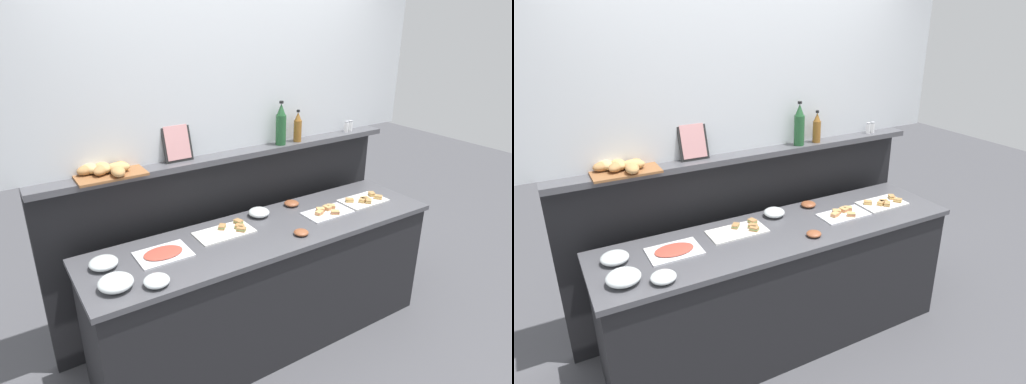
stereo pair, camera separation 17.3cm
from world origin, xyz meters
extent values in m
plane|color=#4C4C51|center=(0.00, 0.60, 0.00)|extent=(12.00, 12.00, 0.00)
cube|color=black|center=(0.00, 0.00, 0.43)|extent=(2.38, 0.60, 0.85)
cube|color=#4C4C51|center=(0.00, 0.00, 0.87)|extent=(2.42, 0.64, 0.03)
cube|color=black|center=(0.00, 0.50, 0.63)|extent=(2.68, 0.08, 1.26)
cube|color=#4C4C51|center=(0.00, 0.45, 1.28)|extent=(2.68, 0.22, 0.04)
cube|color=silver|center=(0.00, 0.52, 1.95)|extent=(3.28, 0.08, 1.30)
cube|color=white|center=(-0.27, 0.11, 0.89)|extent=(0.37, 0.20, 0.01)
cube|color=#AD7A47|center=(-0.13, 0.16, 0.90)|extent=(0.05, 0.06, 0.01)
cube|color=#66994C|center=(-0.13, 0.16, 0.91)|extent=(0.05, 0.06, 0.01)
cube|color=#AD7A47|center=(-0.13, 0.16, 0.92)|extent=(0.05, 0.06, 0.01)
cube|color=#AD7A47|center=(-0.17, 0.06, 0.90)|extent=(0.07, 0.07, 0.01)
cube|color=#66994C|center=(-0.17, 0.06, 0.91)|extent=(0.07, 0.07, 0.01)
cube|color=#AD7A47|center=(-0.17, 0.06, 0.92)|extent=(0.07, 0.07, 0.01)
cube|color=#AD7A47|center=(-0.26, 0.15, 0.90)|extent=(0.07, 0.07, 0.01)
cube|color=#66994C|center=(-0.26, 0.15, 0.91)|extent=(0.07, 0.07, 0.01)
cube|color=#AD7A47|center=(-0.26, 0.15, 0.92)|extent=(0.07, 0.07, 0.01)
cube|color=#AD7A47|center=(-0.16, 0.09, 0.90)|extent=(0.07, 0.07, 0.01)
cube|color=#66994C|center=(-0.16, 0.09, 0.91)|extent=(0.07, 0.07, 0.01)
cube|color=#AD7A47|center=(-0.16, 0.09, 0.92)|extent=(0.07, 0.07, 0.01)
cube|color=white|center=(0.86, 0.00, 0.89)|extent=(0.34, 0.21, 0.01)
cube|color=#B7844C|center=(0.97, -0.04, 0.90)|extent=(0.07, 0.07, 0.01)
cube|color=#E5C666|center=(0.97, -0.04, 0.91)|extent=(0.07, 0.07, 0.01)
cube|color=#B7844C|center=(0.97, -0.04, 0.92)|extent=(0.07, 0.07, 0.01)
cube|color=#B7844C|center=(0.82, -0.02, 0.90)|extent=(0.07, 0.06, 0.01)
cube|color=#E5C666|center=(0.82, -0.02, 0.91)|extent=(0.07, 0.06, 0.01)
cube|color=#B7844C|center=(0.82, -0.02, 0.92)|extent=(0.07, 0.06, 0.01)
cube|color=#B7844C|center=(0.86, -0.01, 0.90)|extent=(0.06, 0.05, 0.01)
cube|color=#E5C666|center=(0.86, -0.01, 0.91)|extent=(0.06, 0.05, 0.01)
cube|color=#B7844C|center=(0.86, -0.01, 0.92)|extent=(0.06, 0.05, 0.01)
cube|color=#B7844C|center=(0.74, 0.03, 0.90)|extent=(0.07, 0.06, 0.01)
cube|color=#E5C666|center=(0.74, 0.03, 0.91)|extent=(0.07, 0.06, 0.01)
cube|color=#B7844C|center=(0.74, 0.03, 0.92)|extent=(0.07, 0.06, 0.01)
cube|color=#B7844C|center=(0.85, -0.06, 0.90)|extent=(0.07, 0.07, 0.01)
cube|color=#E5C666|center=(0.85, -0.06, 0.91)|extent=(0.07, 0.07, 0.01)
cube|color=#B7844C|center=(0.85, -0.06, 0.92)|extent=(0.07, 0.07, 0.01)
cube|color=#B7844C|center=(0.97, 0.03, 0.90)|extent=(0.06, 0.07, 0.01)
cube|color=#E5C666|center=(0.97, 0.03, 0.91)|extent=(0.06, 0.07, 0.01)
cube|color=#B7844C|center=(0.97, 0.03, 0.92)|extent=(0.06, 0.07, 0.01)
cube|color=silver|center=(0.49, -0.02, 0.89)|extent=(0.35, 0.19, 0.01)
cube|color=tan|center=(0.51, -0.07, 0.90)|extent=(0.07, 0.06, 0.01)
cube|color=#D1664C|center=(0.51, -0.07, 0.91)|extent=(0.07, 0.06, 0.01)
cube|color=tan|center=(0.51, -0.07, 0.92)|extent=(0.07, 0.06, 0.01)
cube|color=tan|center=(0.55, 0.02, 0.90)|extent=(0.07, 0.06, 0.01)
cube|color=#D1664C|center=(0.55, 0.02, 0.91)|extent=(0.07, 0.06, 0.01)
cube|color=tan|center=(0.55, 0.02, 0.92)|extent=(0.07, 0.06, 0.01)
cube|color=tan|center=(0.41, -0.02, 0.90)|extent=(0.07, 0.06, 0.01)
cube|color=#D1664C|center=(0.41, -0.02, 0.91)|extent=(0.07, 0.06, 0.01)
cube|color=tan|center=(0.41, -0.02, 0.92)|extent=(0.07, 0.06, 0.01)
cube|color=tan|center=(0.45, 0.01, 0.90)|extent=(0.07, 0.06, 0.01)
cube|color=#D1664C|center=(0.45, 0.01, 0.91)|extent=(0.07, 0.06, 0.01)
cube|color=tan|center=(0.45, 0.01, 0.92)|extent=(0.07, 0.06, 0.01)
cube|color=tan|center=(0.51, 0.01, 0.90)|extent=(0.05, 0.06, 0.01)
cube|color=#D1664C|center=(0.51, 0.01, 0.91)|extent=(0.05, 0.06, 0.01)
cube|color=tan|center=(0.51, 0.01, 0.92)|extent=(0.05, 0.06, 0.01)
cube|color=silver|center=(-0.70, 0.05, 0.89)|extent=(0.31, 0.23, 0.01)
ellipsoid|color=#B24738|center=(-0.70, 0.05, 0.90)|extent=(0.23, 0.16, 0.01)
ellipsoid|color=silver|center=(-1.03, 0.10, 0.92)|extent=(0.16, 0.16, 0.06)
ellipsoid|color=#599959|center=(-1.03, 0.10, 0.91)|extent=(0.12, 0.12, 0.04)
ellipsoid|color=silver|center=(0.06, 0.20, 0.92)|extent=(0.15, 0.15, 0.06)
ellipsoid|color=white|center=(0.06, 0.20, 0.91)|extent=(0.11, 0.11, 0.04)
ellipsoid|color=silver|center=(-1.03, -0.13, 0.92)|extent=(0.18, 0.18, 0.07)
ellipsoid|color=#F28C4C|center=(-1.03, -0.13, 0.91)|extent=(0.14, 0.14, 0.04)
ellipsoid|color=silver|center=(-0.85, -0.22, 0.91)|extent=(0.14, 0.14, 0.05)
ellipsoid|color=#BF4C3F|center=(-0.85, -0.22, 0.90)|extent=(0.11, 0.11, 0.03)
ellipsoid|color=brown|center=(0.13, -0.18, 0.90)|extent=(0.10, 0.10, 0.03)
ellipsoid|color=brown|center=(0.35, 0.22, 0.91)|extent=(0.11, 0.11, 0.04)
cylinder|color=#23562D|center=(0.38, 0.40, 1.41)|extent=(0.08, 0.08, 0.22)
cone|color=#23562D|center=(0.38, 0.40, 1.56)|extent=(0.06, 0.06, 0.08)
cylinder|color=black|center=(0.38, 0.40, 1.61)|extent=(0.03, 0.03, 0.02)
cylinder|color=#8E5B23|center=(0.53, 0.41, 1.38)|extent=(0.06, 0.06, 0.16)
cone|color=#8E5B23|center=(0.53, 0.41, 1.49)|extent=(0.05, 0.05, 0.06)
cylinder|color=black|center=(0.53, 0.41, 1.53)|extent=(0.02, 0.02, 0.02)
cylinder|color=white|center=(1.03, 0.42, 1.34)|extent=(0.03, 0.03, 0.08)
cylinder|color=#B7BABF|center=(1.03, 0.42, 1.38)|extent=(0.03, 0.03, 0.01)
cylinder|color=white|center=(1.08, 0.42, 1.34)|extent=(0.03, 0.03, 0.08)
cylinder|color=#B7BABF|center=(1.08, 0.42, 1.38)|extent=(0.03, 0.03, 0.01)
cube|color=brown|center=(-0.86, 0.42, 1.31)|extent=(0.40, 0.26, 0.02)
ellipsoid|color=tan|center=(-0.95, 0.49, 1.35)|extent=(0.16, 0.17, 0.05)
ellipsoid|color=tan|center=(-0.96, 0.47, 1.35)|extent=(0.14, 0.16, 0.06)
ellipsoid|color=tan|center=(-0.89, 0.44, 1.35)|extent=(0.10, 0.15, 0.06)
ellipsoid|color=#AD7A47|center=(-0.98, 0.46, 1.35)|extent=(0.14, 0.11, 0.05)
ellipsoid|color=#AD7A47|center=(-0.90, 0.42, 1.35)|extent=(0.16, 0.17, 0.06)
ellipsoid|color=tan|center=(-0.81, 0.40, 1.35)|extent=(0.16, 0.12, 0.06)
ellipsoid|color=#B7844C|center=(-0.83, 0.33, 1.35)|extent=(0.09, 0.14, 0.06)
ellipsoid|color=#B7844C|center=(-0.79, 0.42, 1.35)|extent=(0.11, 0.14, 0.06)
cube|color=black|center=(-0.41, 0.46, 1.42)|extent=(0.19, 0.07, 0.24)
cube|color=#CC8C8C|center=(-0.41, 0.45, 1.43)|extent=(0.16, 0.06, 0.21)
camera|label=1|loc=(-1.47, -2.15, 2.21)|focal=31.32mm
camera|label=2|loc=(-1.33, -2.23, 2.21)|focal=31.32mm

